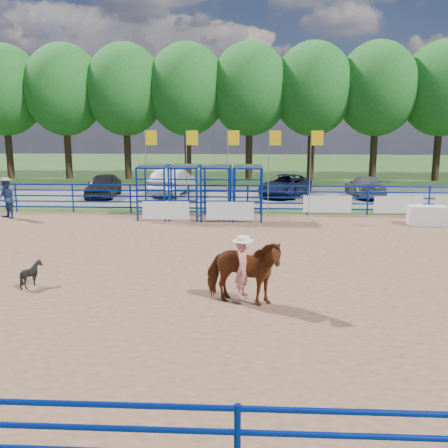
{
  "coord_description": "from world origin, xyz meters",
  "views": [
    {
      "loc": [
        0.11,
        -14.97,
        4.54
      ],
      "look_at": [
        -0.73,
        1.0,
        1.3
      ],
      "focal_mm": 40.0,
      "sensor_mm": 36.0,
      "label": 1
    }
  ],
  "objects_px": {
    "car_a": "(104,185)",
    "car_b": "(173,182)",
    "announcer_table": "(427,215)",
    "spectator_cowboy": "(7,198)",
    "horse_and_rider": "(243,269)",
    "car_d": "(365,186)",
    "car_c": "(285,185)",
    "calf": "(32,274)"
  },
  "relations": [
    {
      "from": "horse_and_rider",
      "to": "car_a",
      "type": "xyz_separation_m",
      "value": [
        -9.0,
        18.54,
        -0.22
      ]
    },
    {
      "from": "announcer_table",
      "to": "car_d",
      "type": "bearing_deg",
      "value": 95.15
    },
    {
      "from": "spectator_cowboy",
      "to": "car_b",
      "type": "bearing_deg",
      "value": 52.66
    },
    {
      "from": "announcer_table",
      "to": "calf",
      "type": "relative_size",
      "value": 2.26
    },
    {
      "from": "car_d",
      "to": "car_b",
      "type": "bearing_deg",
      "value": -3.04
    },
    {
      "from": "horse_and_rider",
      "to": "calf",
      "type": "height_order",
      "value": "horse_and_rider"
    },
    {
      "from": "horse_and_rider",
      "to": "calf",
      "type": "relative_size",
      "value": 3.47
    },
    {
      "from": "horse_and_rider",
      "to": "car_d",
      "type": "distance_m",
      "value": 20.72
    },
    {
      "from": "calf",
      "to": "car_a",
      "type": "bearing_deg",
      "value": -15.89
    },
    {
      "from": "horse_and_rider",
      "to": "car_b",
      "type": "xyz_separation_m",
      "value": [
        -4.85,
        19.82,
        -0.13
      ]
    },
    {
      "from": "calf",
      "to": "spectator_cowboy",
      "type": "bearing_deg",
      "value": 3.39
    },
    {
      "from": "horse_and_rider",
      "to": "car_c",
      "type": "bearing_deg",
      "value": 82.99
    },
    {
      "from": "horse_and_rider",
      "to": "calf",
      "type": "xyz_separation_m",
      "value": [
        -5.96,
        1.11,
        -0.58
      ]
    },
    {
      "from": "spectator_cowboy",
      "to": "car_d",
      "type": "relative_size",
      "value": 0.43
    },
    {
      "from": "calf",
      "to": "car_c",
      "type": "distance_m",
      "value": 20.14
    },
    {
      "from": "car_a",
      "to": "car_d",
      "type": "relative_size",
      "value": 0.94
    },
    {
      "from": "car_a",
      "to": "car_b",
      "type": "relative_size",
      "value": 0.86
    },
    {
      "from": "announcer_table",
      "to": "car_c",
      "type": "distance_m",
      "value": 10.62
    },
    {
      "from": "announcer_table",
      "to": "spectator_cowboy",
      "type": "bearing_deg",
      "value": 178.42
    },
    {
      "from": "spectator_cowboy",
      "to": "car_d",
      "type": "bearing_deg",
      "value": 23.72
    },
    {
      "from": "horse_and_rider",
      "to": "car_d",
      "type": "height_order",
      "value": "horse_and_rider"
    },
    {
      "from": "announcer_table",
      "to": "calf",
      "type": "height_order",
      "value": "announcer_table"
    },
    {
      "from": "car_c",
      "to": "calf",
      "type": "bearing_deg",
      "value": -91.54
    },
    {
      "from": "announcer_table",
      "to": "horse_and_rider",
      "type": "height_order",
      "value": "horse_and_rider"
    },
    {
      "from": "horse_and_rider",
      "to": "car_c",
      "type": "distance_m",
      "value": 19.59
    },
    {
      "from": "announcer_table",
      "to": "spectator_cowboy",
      "type": "relative_size",
      "value": 0.83
    },
    {
      "from": "horse_and_rider",
      "to": "spectator_cowboy",
      "type": "xyz_separation_m",
      "value": [
        -11.52,
        11.07,
        0.04
      ]
    },
    {
      "from": "calf",
      "to": "announcer_table",
      "type": "bearing_deg",
      "value": -82.1
    },
    {
      "from": "calf",
      "to": "car_d",
      "type": "distance_m",
      "value": 22.6
    },
    {
      "from": "announcer_table",
      "to": "car_b",
      "type": "bearing_deg",
      "value": 144.47
    },
    {
      "from": "car_b",
      "to": "car_a",
      "type": "bearing_deg",
      "value": 25.61
    },
    {
      "from": "car_a",
      "to": "calf",
      "type": "bearing_deg",
      "value": -83.91
    },
    {
      "from": "calf",
      "to": "car_d",
      "type": "relative_size",
      "value": 0.16
    },
    {
      "from": "announcer_table",
      "to": "calf",
      "type": "distance_m",
      "value": 16.97
    },
    {
      "from": "car_a",
      "to": "car_c",
      "type": "xyz_separation_m",
      "value": [
        11.39,
        0.89,
        -0.05
      ]
    },
    {
      "from": "horse_and_rider",
      "to": "spectator_cowboy",
      "type": "height_order",
      "value": "horse_and_rider"
    },
    {
      "from": "horse_and_rider",
      "to": "car_c",
      "type": "height_order",
      "value": "horse_and_rider"
    },
    {
      "from": "calf",
      "to": "car_b",
      "type": "bearing_deg",
      "value": -29.19
    },
    {
      "from": "spectator_cowboy",
      "to": "car_b",
      "type": "xyz_separation_m",
      "value": [
        6.67,
        8.75,
        -0.17
      ]
    },
    {
      "from": "car_d",
      "to": "spectator_cowboy",
      "type": "bearing_deg",
      "value": 22.78
    },
    {
      "from": "car_a",
      "to": "car_b",
      "type": "distance_m",
      "value": 4.35
    },
    {
      "from": "car_b",
      "to": "spectator_cowboy",
      "type": "bearing_deg",
      "value": 61.23
    }
  ]
}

